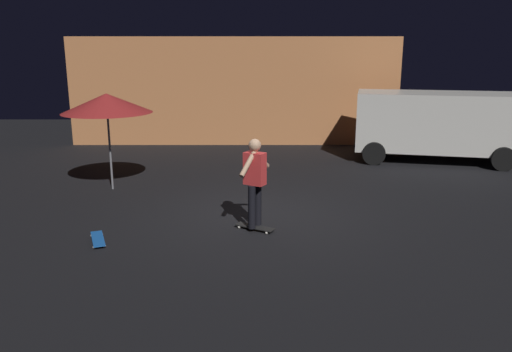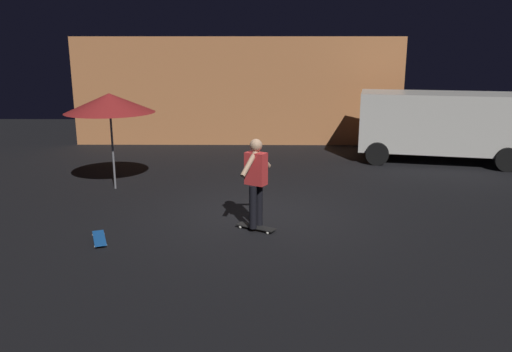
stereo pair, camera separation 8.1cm
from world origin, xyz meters
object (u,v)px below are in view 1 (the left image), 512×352
object	(u,v)px
parked_van	(437,122)
skateboard_ridden	(256,227)
patio_umbrella	(108,103)
skater	(256,177)
skateboard_spare	(99,239)

from	to	relation	value
parked_van	skateboard_ridden	xyz separation A→B (m)	(-5.39, -6.07, -1.11)
patio_umbrella	skater	xyz separation A→B (m)	(3.45, -2.85, -1.04)
patio_umbrella	skateboard_spare	world-z (taller)	patio_umbrella
patio_umbrella	skateboard_ridden	xyz separation A→B (m)	(3.45, -2.85, -2.02)
skateboard_spare	patio_umbrella	bearing A→B (deg)	101.08
parked_van	skater	xyz separation A→B (m)	(-5.39, -6.07, -0.12)
skateboard_spare	skateboard_ridden	bearing A→B (deg)	12.44
patio_umbrella	parked_van	bearing A→B (deg)	20.01
skateboard_spare	skater	size ratio (longest dim) A/B	0.48
patio_umbrella	skateboard_spare	bearing A→B (deg)	-78.92
patio_umbrella	skater	bearing A→B (deg)	-39.51
patio_umbrella	skateboard_spare	distance (m)	4.06
parked_van	skateboard_spare	distance (m)	10.61
skater	patio_umbrella	bearing A→B (deg)	140.49
patio_umbrella	skateboard_ridden	bearing A→B (deg)	-39.51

